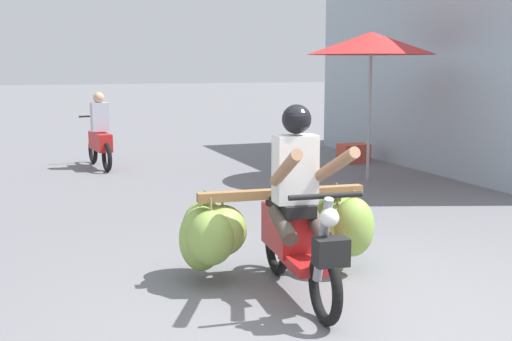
{
  "coord_description": "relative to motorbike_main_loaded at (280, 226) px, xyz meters",
  "views": [
    {
      "loc": [
        -2.28,
        -3.94,
        1.89
      ],
      "look_at": [
        -0.18,
        1.73,
        0.9
      ],
      "focal_mm": 45.35,
      "sensor_mm": 36.0,
      "label": 1
    }
  ],
  "objects": [
    {
      "name": "ground_plane",
      "position": [
        0.18,
        -1.15,
        -0.49
      ],
      "size": [
        120.0,
        120.0,
        0.0
      ],
      "primitive_type": "plane",
      "color": "slate"
    },
    {
      "name": "motorbike_main_loaded",
      "position": [
        0.0,
        0.0,
        0.0
      ],
      "size": [
        1.82,
        1.91,
        1.58
      ],
      "color": "black",
      "rests_on": "ground"
    },
    {
      "name": "shopfront_building",
      "position": [
        6.42,
        5.07,
        1.66
      ],
      "size": [
        3.48,
        7.1,
        4.3
      ],
      "color": "#9EADB7",
      "rests_on": "ground"
    },
    {
      "name": "motorbike_distant_ahead_left",
      "position": [
        -0.7,
        6.96,
        0.08
      ],
      "size": [
        0.5,
        1.62,
        1.4
      ],
      "color": "black",
      "rests_on": "ground"
    },
    {
      "name": "market_umbrella_near_shop",
      "position": [
        3.26,
        4.11,
        1.73
      ],
      "size": [
        2.05,
        2.05,
        2.41
      ],
      "color": "#99999E",
      "rests_on": "ground"
    },
    {
      "name": "produce_crate",
      "position": [
        4.03,
        5.98,
        -0.31
      ],
      "size": [
        0.56,
        0.4,
        0.36
      ],
      "primitive_type": "cube",
      "color": "#CC4C38",
      "rests_on": "ground"
    }
  ]
}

